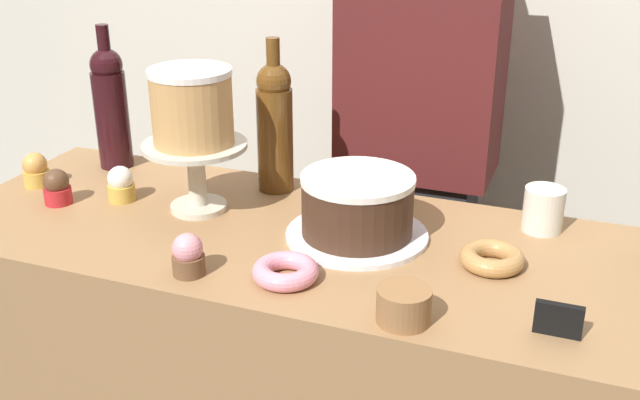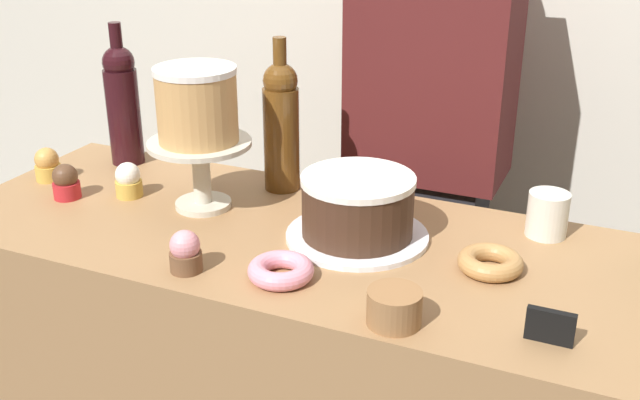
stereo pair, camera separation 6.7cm
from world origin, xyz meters
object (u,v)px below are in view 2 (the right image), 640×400
chocolate_round_cake (358,205)px  wine_bottle_dark_red (123,102)px  cupcake_caramel (47,165)px  cake_stand_pedestal (201,163)px  cupcake_chocolate (66,182)px  white_layer_cake (197,105)px  cupcake_vanilla (128,181)px  donut_pink (279,270)px  barista_figure (427,176)px  cupcake_strawberry (185,252)px  price_sign_chalkboard (550,326)px  coffee_cup_ceramic (548,214)px  wine_bottle_amber (281,124)px  cookie_stack (394,307)px  donut_maple (490,262)px

chocolate_round_cake → wine_bottle_dark_red: 0.67m
chocolate_round_cake → cupcake_caramel: size_ratio=2.82×
cake_stand_pedestal → cupcake_chocolate: bearing=-165.3°
cake_stand_pedestal → white_layer_cake: bearing=7.1°
cupcake_vanilla → donut_pink: bearing=-22.9°
donut_pink → barista_figure: (0.06, 0.67, -0.06)m
cupcake_strawberry → cupcake_chocolate: same height
chocolate_round_cake → cupcake_vanilla: bearing=-179.3°
price_sign_chalkboard → coffee_cup_ceramic: bearing=99.3°
wine_bottle_amber → cupcake_vanilla: (-0.27, -0.17, -0.11)m
chocolate_round_cake → wine_bottle_amber: (-0.24, 0.16, 0.08)m
cupcake_chocolate → coffee_cup_ceramic: size_ratio=0.87×
wine_bottle_dark_red → donut_pink: size_ratio=2.91×
cake_stand_pedestal → cupcake_caramel: (-0.39, -0.01, -0.06)m
cookie_stack → cupcake_chocolate: bearing=166.9°
wine_bottle_dark_red → cupcake_vanilla: bearing=-52.6°
price_sign_chalkboard → wine_bottle_amber: bearing=149.1°
cake_stand_pedestal → wine_bottle_amber: (0.10, 0.16, 0.05)m
barista_figure → chocolate_round_cake: bearing=-89.7°
cake_stand_pedestal → wine_bottle_dark_red: bearing=153.1°
chocolate_round_cake → price_sign_chalkboard: 0.43m
wine_bottle_dark_red → price_sign_chalkboard: wine_bottle_dark_red is taller
cupcake_chocolate → chocolate_round_cake: bearing=6.0°
wine_bottle_amber → cupcake_caramel: size_ratio=4.38×
cupcake_chocolate → coffee_cup_ceramic: coffee_cup_ceramic is taller
white_layer_cake → wine_bottle_amber: 0.20m
cookie_stack → cupcake_caramel: bearing=164.6°
cake_stand_pedestal → barista_figure: bearing=54.0°
wine_bottle_dark_red → cupcake_chocolate: 0.25m
cupcake_vanilla → barista_figure: bearing=43.2°
cookie_stack → barista_figure: 0.74m
cupcake_caramel → cookie_stack: cupcake_caramel is taller
cake_stand_pedestal → cookie_stack: 0.56m
donut_pink → price_sign_chalkboard: 0.44m
cupcake_vanilla → cupcake_chocolate: 0.13m
donut_pink → cupcake_chocolate: bearing=167.1°
donut_pink → barista_figure: 0.67m
price_sign_chalkboard → donut_pink: bearing=178.8°
cupcake_strawberry → cupcake_vanilla: bearing=141.8°
cupcake_caramel → coffee_cup_ceramic: (1.05, 0.16, 0.01)m
cupcake_caramel → cupcake_vanilla: size_ratio=1.00×
wine_bottle_dark_red → cupcake_chocolate: (0.02, -0.23, -0.11)m
cupcake_strawberry → cupcake_caramel: bearing=155.6°
coffee_cup_ceramic → chocolate_round_cake: bearing=-153.8°
cupcake_vanilla → donut_pink: size_ratio=0.66×
donut_pink → coffee_cup_ceramic: (0.38, 0.35, 0.03)m
donut_pink → donut_maple: same height
cookie_stack → coffee_cup_ceramic: coffee_cup_ceramic is taller
chocolate_round_cake → price_sign_chalkboard: size_ratio=3.00×
wine_bottle_amber → donut_pink: size_ratio=2.91×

